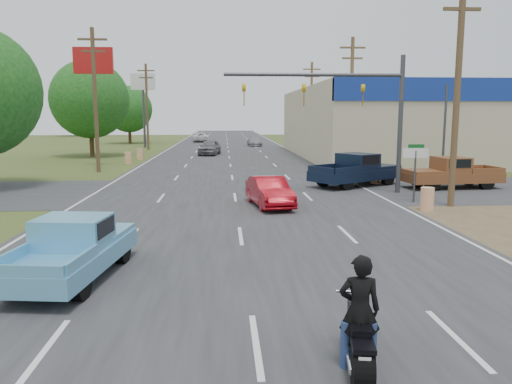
{
  "coord_description": "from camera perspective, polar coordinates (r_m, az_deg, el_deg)",
  "views": [
    {
      "loc": [
        -0.53,
        -8.18,
        3.96
      ],
      "look_at": [
        0.6,
        9.25,
        1.3
      ],
      "focal_mm": 35.0,
      "sensor_mm": 36.0,
      "label": 1
    }
  ],
  "objects": [
    {
      "name": "barrel_0",
      "position": [
        22.18,
        18.97,
        -0.79
      ],
      "size": [
        0.56,
        0.56,
        1.0
      ],
      "primitive_type": "cylinder",
      "color": "orange",
      "rests_on": "ground"
    },
    {
      "name": "tree_6",
      "position": [
        107.34,
        -19.93,
        9.52
      ],
      "size": [
        8.82,
        8.82,
        10.92
      ],
      "color": "#422D19",
      "rests_on": "ground"
    },
    {
      "name": "cross_road",
      "position": [
        26.48,
        -2.51,
        0.07
      ],
      "size": [
        120.0,
        10.0,
        0.02
      ],
      "primitive_type": "cube",
      "color": "#2D2D30",
      "rests_on": "ground"
    },
    {
      "name": "ground",
      "position": [
        9.11,
        0.01,
        -17.13
      ],
      "size": [
        200.0,
        200.0,
        0.0
      ],
      "primitive_type": "plane",
      "color": "#3B4A1D",
      "rests_on": "ground"
    },
    {
      "name": "distant_car_grey",
      "position": [
        51.62,
        -5.32,
        5.1
      ],
      "size": [
        2.53,
        4.8,
        1.56
      ],
      "primitive_type": "imported",
      "rotation": [
        0.0,
        0.0,
        -0.16
      ],
      "color": "slate",
      "rests_on": "ground"
    },
    {
      "name": "street_name_sign",
      "position": [
        25.56,
        17.75,
        2.97
      ],
      "size": [
        0.8,
        0.08,
        2.61
      ],
      "color": "#3F3F44",
      "rests_on": "ground"
    },
    {
      "name": "distant_car_white",
      "position": [
        77.99,
        -6.36,
        6.22
      ],
      "size": [
        2.77,
        5.27,
        1.41
      ],
      "primitive_type": "imported",
      "rotation": [
        0.0,
        0.0,
        3.23
      ],
      "color": "white",
      "rests_on": "ground"
    },
    {
      "name": "navy_pickup",
      "position": [
        29.13,
        11.54,
        2.54
      ],
      "size": [
        5.89,
        4.82,
        1.86
      ],
      "rotation": [
        0.0,
        0.0,
        -1.01
      ],
      "color": "black",
      "rests_on": "ground"
    },
    {
      "name": "signal_mast",
      "position": [
        25.98,
        10.63,
        10.38
      ],
      "size": [
        9.12,
        0.4,
        7.0
      ],
      "color": "#3F3F44",
      "rests_on": "ground"
    },
    {
      "name": "utility_pole_3",
      "position": [
        58.07,
        6.34,
        9.95
      ],
      "size": [
        2.0,
        0.28,
        10.0
      ],
      "color": "#4C3823",
      "rests_on": "ground"
    },
    {
      "name": "barrel_1",
      "position": [
        30.24,
        13.51,
        1.85
      ],
      "size": [
        0.56,
        0.56,
        1.0
      ],
      "primitive_type": "cylinder",
      "color": "orange",
      "rests_on": "ground"
    },
    {
      "name": "utility_pole_5",
      "position": [
        37.3,
        -17.92,
        10.34
      ],
      "size": [
        2.0,
        0.28,
        10.0
      ],
      "color": "#4C3823",
      "rests_on": "ground"
    },
    {
      "name": "main_road",
      "position": [
        48.35,
        -3.07,
        3.97
      ],
      "size": [
        15.0,
        180.0,
        0.02
      ],
      "primitive_type": "cube",
      "color": "#2D2D30",
      "rests_on": "ground"
    },
    {
      "name": "barrel_3",
      "position": [
        46.94,
        -13.13,
        4.21
      ],
      "size": [
        0.56,
        0.56,
        1.0
      ],
      "primitive_type": "cylinder",
      "color": "orange",
      "rests_on": "ground"
    },
    {
      "name": "motorcycle",
      "position": [
        8.29,
        11.67,
        -16.48
      ],
      "size": [
        0.72,
        2.07,
        1.05
      ],
      "rotation": [
        0.0,
        0.0,
        -0.16
      ],
      "color": "black",
      "rests_on": "ground"
    },
    {
      "name": "barrel_2",
      "position": [
        43.07,
        -14.39,
        3.79
      ],
      "size": [
        0.56,
        0.56,
        1.0
      ],
      "primitive_type": "cylinder",
      "color": "orange",
      "rests_on": "ground"
    },
    {
      "name": "utility_pole_2",
      "position": [
        40.47,
        10.83,
        10.44
      ],
      "size": [
        2.0,
        0.28,
        10.0
      ],
      "color": "#4C3823",
      "rests_on": "ground"
    },
    {
      "name": "distant_car_silver",
      "position": [
        66.92,
        -0.17,
        5.8
      ],
      "size": [
        1.94,
        4.34,
        1.24
      ],
      "primitive_type": "imported",
      "rotation": [
        0.0,
        0.0,
        0.05
      ],
      "color": "#99999D",
      "rests_on": "ground"
    },
    {
      "name": "blue_pickup",
      "position": [
        13.11,
        -20.03,
        -5.93
      ],
      "size": [
        2.35,
        4.83,
        1.54
      ],
      "rotation": [
        0.0,
        0.0,
        -0.13
      ],
      "color": "black",
      "rests_on": "ground"
    },
    {
      "name": "brown_pickup",
      "position": [
        29.56,
        21.27,
        2.08
      ],
      "size": [
        5.4,
        2.49,
        1.74
      ],
      "rotation": [
        0.0,
        0.0,
        1.66
      ],
      "color": "black",
      "rests_on": "ground"
    },
    {
      "name": "tree_1",
      "position": [
        51.85,
        -18.48,
        10.01
      ],
      "size": [
        7.56,
        7.56,
        9.36
      ],
      "color": "#422D19",
      "rests_on": "ground"
    },
    {
      "name": "utility_pole_6",
      "position": [
        60.86,
        -12.36,
        9.75
      ],
      "size": [
        2.0,
        0.28,
        10.0
      ],
      "color": "#4C3823",
      "rests_on": "ground"
    },
    {
      "name": "tree_2",
      "position": [
        75.44,
        -14.33,
        9.16
      ],
      "size": [
        6.72,
        6.72,
        8.32
      ],
      "color": "#422D19",
      "rests_on": "ground"
    },
    {
      "name": "pole_sign_left_near",
      "position": [
        41.52,
        -18.04,
        12.68
      ],
      "size": [
        3.0,
        0.35,
        9.2
      ],
      "color": "#3F3F44",
      "rests_on": "ground"
    },
    {
      "name": "pole_sign_left_far",
      "position": [
        65.03,
        -12.77,
        11.29
      ],
      "size": [
        3.0,
        0.35,
        9.2
      ],
      "color": "#3F3F44",
      "rests_on": "ground"
    },
    {
      "name": "lane_sign",
      "position": [
        23.93,
        17.75,
        3.31
      ],
      "size": [
        1.2,
        0.08,
        2.52
      ],
      "color": "#3F3F44",
      "rests_on": "ground"
    },
    {
      "name": "rider",
      "position": [
        8.16,
        11.73,
        -13.68
      ],
      "size": [
        0.7,
        0.52,
        1.77
      ],
      "primitive_type": "imported",
      "rotation": [
        0.0,
        0.0,
        2.98
      ],
      "color": "black",
      "rests_on": "ground"
    },
    {
      "name": "red_convertible",
      "position": [
        21.99,
        1.54,
        0.0
      ],
      "size": [
        2.01,
        4.12,
        1.3
      ],
      "primitive_type": "imported",
      "rotation": [
        0.0,
        0.0,
        0.17
      ],
      "color": "maroon",
      "rests_on": "ground"
    },
    {
      "name": "tree_5",
      "position": [
        107.62,
        12.96,
        9.48
      ],
      "size": [
        7.98,
        7.98,
        9.88
      ],
      "color": "#422D19",
      "rests_on": "ground"
    },
    {
      "name": "utility_pole_1",
      "position": [
        23.48,
        22.05,
        11.36
      ],
      "size": [
        2.0,
        0.28,
        10.0
      ],
      "color": "#4C3823",
      "rests_on": "ground"
    }
  ]
}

